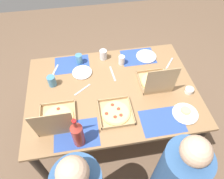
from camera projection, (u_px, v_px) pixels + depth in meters
The scene contains 23 objects.
ground_plane at pixel (112, 127), 2.50m from camera, with size 6.00×6.00×0.00m, color brown.
dining_table at pixel (112, 95), 2.00m from camera, with size 1.60×1.12×0.74m.
placemat_near_left at pixel (138, 57), 2.22m from camera, with size 0.36×0.26×0.00m, color #2D4C9E.
placemat_near_right at pixel (72, 64), 2.14m from camera, with size 0.36×0.26×0.00m, color #2D4C9E.
placemat_far_left at pixel (162, 121), 1.71m from camera, with size 0.36×0.26×0.00m, color #2D4C9E.
placemat_far_right at pixel (77, 134), 1.63m from camera, with size 0.36×0.26×0.00m, color #2D4C9E.
pizza_box_corner_right at pixel (155, 81), 1.92m from camera, with size 0.29×0.30×0.32m.
pizza_box_center at pixel (57, 119), 1.66m from camera, with size 0.30×0.34×0.33m.
pizza_box_corner_left at pixel (116, 113), 1.75m from camera, with size 0.29×0.29×0.04m.
plate_middle at pixel (185, 113), 1.74m from camera, with size 0.22×0.22×0.03m.
plate_near_left at pixel (82, 73), 2.06m from camera, with size 0.20×0.20×0.02m.
plate_far_right at pixel (146, 56), 2.21m from camera, with size 0.22×0.22×0.02m.
soda_bottle at pixel (78, 134), 1.49m from camera, with size 0.09×0.09×0.32m.
cup_spare at pixel (79, 59), 2.12m from camera, with size 0.07×0.07×0.11m, color teal.
cup_clear_right at pixel (52, 81), 1.92m from camera, with size 0.08×0.08×0.11m, color teal.
cup_dark at pixel (103, 55), 2.16m from camera, with size 0.08×0.08×0.11m, color silver.
cup_red at pixel (122, 60), 2.11m from camera, with size 0.07×0.07×0.10m, color silver.
condiment_bowl at pixel (189, 90), 1.89m from camera, with size 0.08×0.08×0.05m, color white.
knife_by_near_right at pixel (113, 74), 2.05m from camera, with size 0.21×0.02×0.01m, color #B7B7BC.
fork_by_far_right at pixel (169, 63), 2.15m from camera, with size 0.19×0.02×0.01m, color #B7B7BC.
fork_by_far_left at pixel (82, 90), 1.92m from camera, with size 0.19×0.02×0.01m, color #B7B7BC.
knife_by_near_left at pixel (54, 72), 2.07m from camera, with size 0.21×0.02×0.01m, color #B7B7BC.
diner_left_seat at pixel (174, 179), 1.61m from camera, with size 0.32×0.32×1.18m.
Camera 1 is at (0.20, 1.20, 2.23)m, focal length 32.48 mm.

